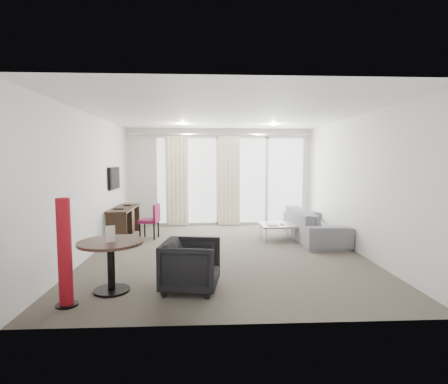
{
  "coord_description": "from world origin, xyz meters",
  "views": [
    {
      "loc": [
        -0.36,
        -6.57,
        1.74
      ],
      "look_at": [
        0.0,
        0.6,
        1.1
      ],
      "focal_mm": 28.0,
      "sensor_mm": 36.0,
      "label": 1
    }
  ],
  "objects_px": {
    "desk_chair": "(149,221)",
    "coffee_table": "(277,232)",
    "sofa": "(314,224)",
    "desk": "(124,222)",
    "rattan_chair_a": "(252,203)",
    "round_table": "(111,266)",
    "red_lamp": "(65,253)",
    "rattan_chair_b": "(271,200)",
    "tub_armchair": "(191,265)"
  },
  "relations": [
    {
      "from": "desk_chair",
      "to": "coffee_table",
      "type": "xyz_separation_m",
      "value": [
        2.86,
        -0.2,
        -0.22
      ]
    },
    {
      "from": "desk_chair",
      "to": "sofa",
      "type": "relative_size",
      "value": 0.34
    },
    {
      "from": "desk",
      "to": "sofa",
      "type": "xyz_separation_m",
      "value": [
        4.29,
        -0.42,
        -0.01
      ]
    },
    {
      "from": "desk",
      "to": "rattan_chair_a",
      "type": "distance_m",
      "value": 4.58
    },
    {
      "from": "desk_chair",
      "to": "round_table",
      "type": "distance_m",
      "value": 3.2
    },
    {
      "from": "red_lamp",
      "to": "coffee_table",
      "type": "height_order",
      "value": "red_lamp"
    },
    {
      "from": "sofa",
      "to": "desk_chair",
      "type": "bearing_deg",
      "value": 86.54
    },
    {
      "from": "round_table",
      "to": "rattan_chair_a",
      "type": "relative_size",
      "value": 1.14
    },
    {
      "from": "desk",
      "to": "rattan_chair_b",
      "type": "bearing_deg",
      "value": 41.45
    },
    {
      "from": "red_lamp",
      "to": "desk",
      "type": "bearing_deg",
      "value": 92.99
    },
    {
      "from": "sofa",
      "to": "rattan_chair_a",
      "type": "xyz_separation_m",
      "value": [
        -0.93,
        3.53,
        0.04
      ]
    },
    {
      "from": "sofa",
      "to": "rattan_chair_a",
      "type": "distance_m",
      "value": 3.65
    },
    {
      "from": "coffee_table",
      "to": "round_table",
      "type": "bearing_deg",
      "value": -133.46
    },
    {
      "from": "tub_armchair",
      "to": "coffee_table",
      "type": "xyz_separation_m",
      "value": [
        1.78,
        3.0,
        -0.17
      ]
    },
    {
      "from": "desk",
      "to": "round_table",
      "type": "height_order",
      "value": "round_table"
    },
    {
      "from": "desk",
      "to": "desk_chair",
      "type": "relative_size",
      "value": 1.86
    },
    {
      "from": "round_table",
      "to": "red_lamp",
      "type": "height_order",
      "value": "red_lamp"
    },
    {
      "from": "rattan_chair_b",
      "to": "desk_chair",
      "type": "bearing_deg",
      "value": -114.55
    },
    {
      "from": "tub_armchair",
      "to": "coffee_table",
      "type": "height_order",
      "value": "tub_armchair"
    },
    {
      "from": "rattan_chair_a",
      "to": "desk_chair",
      "type": "bearing_deg",
      "value": -127.68
    },
    {
      "from": "tub_armchair",
      "to": "rattan_chair_b",
      "type": "bearing_deg",
      "value": -10.5
    },
    {
      "from": "round_table",
      "to": "tub_armchair",
      "type": "height_order",
      "value": "round_table"
    },
    {
      "from": "desk_chair",
      "to": "rattan_chair_b",
      "type": "height_order",
      "value": "rattan_chair_b"
    },
    {
      "from": "desk",
      "to": "coffee_table",
      "type": "height_order",
      "value": "desk"
    },
    {
      "from": "desk",
      "to": "rattan_chair_a",
      "type": "relative_size",
      "value": 1.94
    },
    {
      "from": "red_lamp",
      "to": "desk_chair",
      "type": "bearing_deg",
      "value": 83.73
    },
    {
      "from": "desk",
      "to": "rattan_chair_a",
      "type": "height_order",
      "value": "rattan_chair_a"
    },
    {
      "from": "desk",
      "to": "tub_armchair",
      "type": "xyz_separation_m",
      "value": [
        1.68,
        -3.39,
        -0.0
      ]
    },
    {
      "from": "desk_chair",
      "to": "tub_armchair",
      "type": "bearing_deg",
      "value": -62.51
    },
    {
      "from": "round_table",
      "to": "red_lamp",
      "type": "bearing_deg",
      "value": -132.98
    },
    {
      "from": "sofa",
      "to": "rattan_chair_b",
      "type": "bearing_deg",
      "value": 2.93
    },
    {
      "from": "coffee_table",
      "to": "sofa",
      "type": "bearing_deg",
      "value": -1.33
    },
    {
      "from": "coffee_table",
      "to": "rattan_chair_a",
      "type": "distance_m",
      "value": 3.52
    },
    {
      "from": "coffee_table",
      "to": "red_lamp",
      "type": "bearing_deg",
      "value": -133.4
    },
    {
      "from": "rattan_chair_a",
      "to": "rattan_chair_b",
      "type": "height_order",
      "value": "rattan_chair_b"
    },
    {
      "from": "round_table",
      "to": "coffee_table",
      "type": "relative_size",
      "value": 1.14
    },
    {
      "from": "desk",
      "to": "rattan_chair_a",
      "type": "xyz_separation_m",
      "value": [
        3.36,
        3.11,
        0.03
      ]
    },
    {
      "from": "tub_armchair",
      "to": "rattan_chair_a",
      "type": "distance_m",
      "value": 6.72
    },
    {
      "from": "rattan_chair_a",
      "to": "rattan_chair_b",
      "type": "relative_size",
      "value": 0.89
    },
    {
      "from": "red_lamp",
      "to": "tub_armchair",
      "type": "distance_m",
      "value": 1.58
    },
    {
      "from": "desk_chair",
      "to": "tub_armchair",
      "type": "relative_size",
      "value": 1.04
    },
    {
      "from": "coffee_table",
      "to": "desk_chair",
      "type": "bearing_deg",
      "value": 175.92
    },
    {
      "from": "red_lamp",
      "to": "sofa",
      "type": "distance_m",
      "value": 5.34
    },
    {
      "from": "desk",
      "to": "round_table",
      "type": "relative_size",
      "value": 1.7
    },
    {
      "from": "desk_chair",
      "to": "coffee_table",
      "type": "height_order",
      "value": "desk_chair"
    },
    {
      "from": "desk",
      "to": "sofa",
      "type": "distance_m",
      "value": 4.31
    },
    {
      "from": "desk",
      "to": "rattan_chair_b",
      "type": "height_order",
      "value": "rattan_chair_b"
    },
    {
      "from": "desk",
      "to": "red_lamp",
      "type": "distance_m",
      "value": 3.86
    },
    {
      "from": "rattan_chair_a",
      "to": "coffee_table",
      "type": "bearing_deg",
      "value": -86.22
    },
    {
      "from": "tub_armchair",
      "to": "sofa",
      "type": "distance_m",
      "value": 3.96
    }
  ]
}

